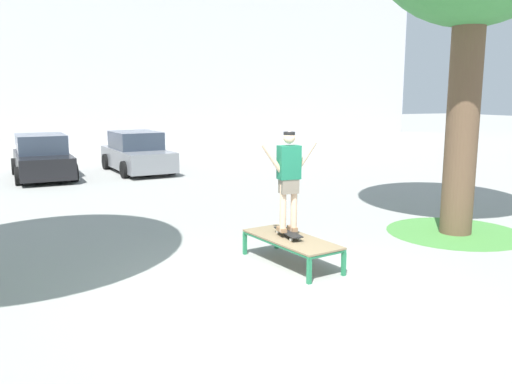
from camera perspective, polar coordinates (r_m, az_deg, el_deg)
The scene contains 8 objects.
ground_plane at distance 8.08m, azimuth 1.96°, elevation -10.23°, with size 120.00×120.00×0.00m, color #999993.
building_facade at distance 37.00m, azimuth -13.77°, elevation 16.98°, with size 41.55×4.00×14.66m, color silver.
skate_box at distance 9.07m, azimuth 3.79°, elevation -5.20°, with size 1.07×2.00×0.46m.
skateboard at distance 9.10m, azimuth 3.45°, elevation -4.33°, with size 0.24×0.81×0.09m.
skater at distance 8.91m, azimuth 3.52°, elevation 1.87°, with size 1.00×0.30×1.69m.
grass_patch_near_right at distance 11.95m, azimuth 20.46°, elevation -4.07°, with size 2.80×2.80×0.01m, color #47893D.
car_black at distance 19.96m, azimuth -21.84°, elevation 3.39°, with size 2.08×4.28×1.50m.
car_grey at distance 20.49m, azimuth -12.58°, elevation 4.04°, with size 2.23×4.35×1.50m.
Camera 1 is at (-3.26, -6.83, 2.83)m, focal length 37.49 mm.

